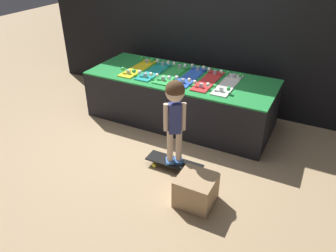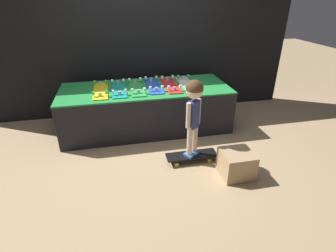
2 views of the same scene
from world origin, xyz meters
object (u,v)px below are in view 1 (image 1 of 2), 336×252
Objects in this scene: skateboard_on_floor at (174,163)px; skateboard_green_on_rack at (172,74)px; skateboard_blue_on_rack at (191,76)px; skateboard_teal_on_rack at (155,71)px; child at (175,107)px; skateboard_yellow_on_rack at (138,68)px; skateboard_red_on_rack at (208,80)px; skateboard_white_on_rack at (228,84)px; storage_box at (196,190)px.

skateboard_green_on_rack is at bearing 118.09° from skateboard_on_floor.
skateboard_blue_on_rack is 1.27m from skateboard_on_floor.
skateboard_teal_on_rack and skateboard_blue_on_rack have the same top height.
skateboard_green_on_rack is 1.18m from child.
skateboard_on_floor is (1.07, -1.02, -0.60)m from skateboard_yellow_on_rack.
skateboard_green_on_rack is 0.52m from skateboard_red_on_rack.
skateboard_green_on_rack reaches higher than skateboard_on_floor.
skateboard_green_on_rack is (0.52, 0.01, 0.00)m from skateboard_yellow_on_rack.
skateboard_teal_on_rack is 1.14× the size of skateboard_on_floor.
skateboard_yellow_on_rack is 1.00× the size of skateboard_green_on_rack.
skateboard_blue_on_rack is at bearing 176.69° from skateboard_white_on_rack.
skateboard_yellow_on_rack and skateboard_white_on_rack have the same top height.
skateboard_green_on_rack is at bearing 1.14° from skateboard_teal_on_rack.
child is (0.04, -1.05, 0.10)m from skateboard_red_on_rack.
skateboard_teal_on_rack is 1.00× the size of skateboard_blue_on_rack.
skateboard_yellow_on_rack is 1.29m from skateboard_white_on_rack.
child is 2.73× the size of storage_box.
child reaches higher than storage_box.
skateboard_on_floor is 1.82× the size of storage_box.
skateboard_yellow_on_rack is 2.08× the size of storage_box.
storage_box is (1.49, -1.41, -0.52)m from skateboard_yellow_on_rack.
storage_box is (0.97, -1.42, -0.52)m from skateboard_green_on_rack.
skateboard_red_on_rack is 1.21m from skateboard_on_floor.
skateboard_yellow_on_rack is at bearing -178.56° from skateboard_teal_on_rack.
skateboard_green_on_rack is 1.00× the size of skateboard_white_on_rack.
skateboard_red_on_rack is 1.14× the size of skateboard_on_floor.
skateboard_white_on_rack is at bearing 78.04° from skateboard_on_floor.
child is at bearing -51.80° from skateboard_teal_on_rack.
skateboard_yellow_on_rack is at bearing -178.71° from skateboard_green_on_rack.
skateboard_red_on_rack is at bearing 91.98° from skateboard_on_floor.
skateboard_red_on_rack is at bearing 59.73° from child.
skateboard_yellow_on_rack reaches higher than skateboard_on_floor.
skateboard_white_on_rack is at bearing -3.31° from skateboard_blue_on_rack.
skateboard_teal_on_rack is 1.44m from skateboard_on_floor.
skateboard_blue_on_rack is 1.00× the size of skateboard_red_on_rack.
skateboard_blue_on_rack is 1.00× the size of skateboard_white_on_rack.
skateboard_teal_on_rack and skateboard_red_on_rack have the same top height.
child reaches higher than skateboard_blue_on_rack.
skateboard_white_on_rack reaches higher than storage_box.
skateboard_red_on_rack is (0.52, 0.01, 0.00)m from skateboard_green_on_rack.
child is at bearing 137.76° from storage_box.
skateboard_green_on_rack is at bearing -179.12° from skateboard_white_on_rack.
child is (0.00, -0.00, 0.70)m from skateboard_on_floor.
child is at bearing -43.76° from skateboard_yellow_on_rack.
skateboard_yellow_on_rack is 1.00× the size of skateboard_blue_on_rack.
skateboard_red_on_rack is at bearing 1.37° from skateboard_teal_on_rack.
skateboard_red_on_rack is at bearing 1.48° from skateboard_green_on_rack.
skateboard_teal_on_rack is 1.94m from storage_box.
skateboard_yellow_on_rack is 0.26m from skateboard_teal_on_rack.
skateboard_blue_on_rack and skateboard_white_on_rack have the same top height.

